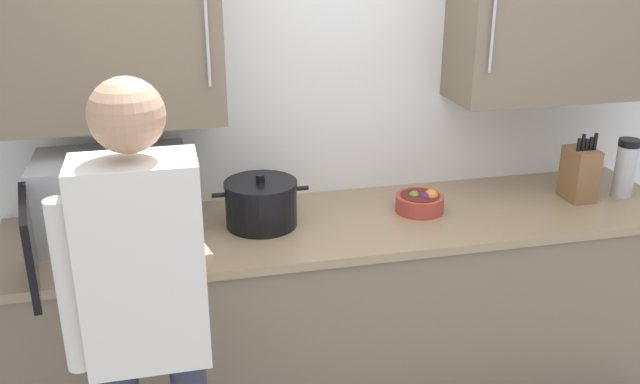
{
  "coord_description": "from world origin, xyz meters",
  "views": [
    {
      "loc": [
        -0.72,
        -1.6,
        2.02
      ],
      "look_at": [
        -0.15,
        0.84,
        1.05
      ],
      "focal_mm": 38.68,
      "sensor_mm": 36.0,
      "label": 1
    }
  ],
  "objects_px": {
    "thermos_flask": "(625,168)",
    "knife_block": "(579,173)",
    "person_figure": "(145,309)",
    "stock_pot": "(261,203)",
    "microwave_oven": "(105,199)",
    "fruit_bowl": "(420,202)"
  },
  "relations": [
    {
      "from": "thermos_flask",
      "to": "knife_block",
      "type": "height_order",
      "value": "knife_block"
    },
    {
      "from": "person_figure",
      "to": "stock_pot",
      "type": "bearing_deg",
      "value": 58.41
    },
    {
      "from": "microwave_oven",
      "to": "knife_block",
      "type": "relative_size",
      "value": 2.48
    },
    {
      "from": "fruit_bowl",
      "to": "person_figure",
      "type": "height_order",
      "value": "person_figure"
    },
    {
      "from": "microwave_oven",
      "to": "person_figure",
      "type": "relative_size",
      "value": 0.45
    },
    {
      "from": "fruit_bowl",
      "to": "person_figure",
      "type": "distance_m",
      "value": 1.32
    },
    {
      "from": "person_figure",
      "to": "fruit_bowl",
      "type": "bearing_deg",
      "value": 32.67
    },
    {
      "from": "knife_block",
      "to": "stock_pot",
      "type": "xyz_separation_m",
      "value": [
        -1.39,
        0.03,
        -0.03
      ]
    },
    {
      "from": "knife_block",
      "to": "person_figure",
      "type": "relative_size",
      "value": 0.18
    },
    {
      "from": "fruit_bowl",
      "to": "knife_block",
      "type": "bearing_deg",
      "value": -1.91
    },
    {
      "from": "thermos_flask",
      "to": "stock_pot",
      "type": "relative_size",
      "value": 0.68
    },
    {
      "from": "fruit_bowl",
      "to": "knife_block",
      "type": "xyz_separation_m",
      "value": [
        0.72,
        -0.02,
        0.08
      ]
    },
    {
      "from": "knife_block",
      "to": "microwave_oven",
      "type": "bearing_deg",
      "value": 178.78
    },
    {
      "from": "person_figure",
      "to": "knife_block",
      "type": "bearing_deg",
      "value": 20.62
    },
    {
      "from": "thermos_flask",
      "to": "person_figure",
      "type": "height_order",
      "value": "person_figure"
    },
    {
      "from": "microwave_oven",
      "to": "thermos_flask",
      "type": "height_order",
      "value": "microwave_oven"
    },
    {
      "from": "thermos_flask",
      "to": "knife_block",
      "type": "relative_size",
      "value": 0.86
    },
    {
      "from": "fruit_bowl",
      "to": "thermos_flask",
      "type": "distance_m",
      "value": 0.94
    },
    {
      "from": "microwave_oven",
      "to": "thermos_flask",
      "type": "bearing_deg",
      "value": -1.38
    },
    {
      "from": "microwave_oven",
      "to": "fruit_bowl",
      "type": "distance_m",
      "value": 1.26
    },
    {
      "from": "fruit_bowl",
      "to": "person_figure",
      "type": "relative_size",
      "value": 0.12
    },
    {
      "from": "thermos_flask",
      "to": "person_figure",
      "type": "xyz_separation_m",
      "value": [
        -2.05,
        -0.68,
        -0.04
      ]
    }
  ]
}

